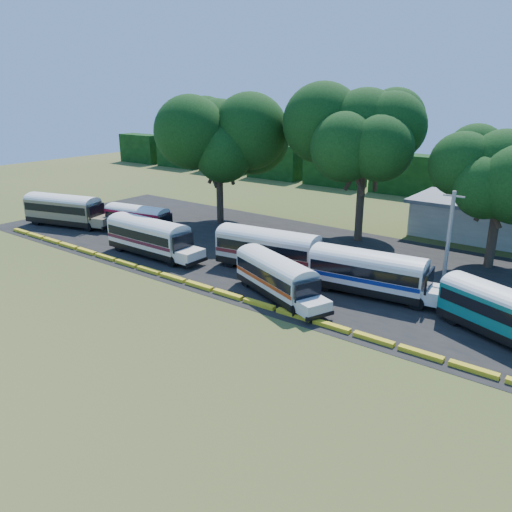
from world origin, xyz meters
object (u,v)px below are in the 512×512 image
Objects in this scene: tree_west at (219,136)px; bus_cream_west at (150,235)px; bus_beige at (65,208)px; bus_teal at (508,313)px; bus_red at (139,217)px; bus_white_red at (277,275)px.

bus_cream_west is at bearing -77.83° from tree_west.
bus_beige is 16.39m from bus_cream_west.
bus_beige is 1.05× the size of bus_cream_west.
tree_west reaches higher than bus_teal.
tree_west is at bearing 26.42° from bus_beige.
bus_white_red is at bearing -25.01° from bus_red.
bus_white_red is (22.75, -5.94, 0.08)m from bus_red.
bus_white_red reaches higher than bus_red.
bus_red is (8.96, 3.38, -0.39)m from bus_beige.
bus_white_red is 0.69× the size of tree_west.
bus_cream_west is 0.76× the size of tree_west.
bus_cream_west is 1.07× the size of bus_teal.
bus_beige is 9.58m from bus_red.
bus_red is 0.91× the size of bus_teal.
bus_red is 8.84m from bus_cream_west.
bus_red is at bearing 5.42° from bus_beige.
tree_west reaches higher than bus_beige.
bus_beige reaches higher than bus_teal.
bus_beige reaches higher than bus_white_red.
bus_red is 38.36m from bus_teal.
bus_teal is (47.20, 0.33, -0.21)m from bus_beige.
bus_teal is at bearing 32.51° from bus_white_red.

